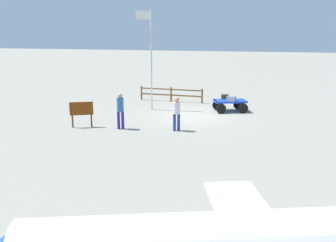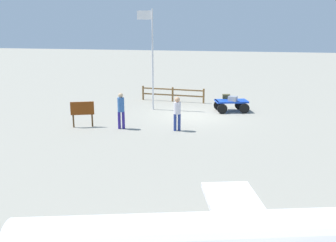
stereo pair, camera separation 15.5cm
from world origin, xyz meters
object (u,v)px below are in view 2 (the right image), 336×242
(luggage_cart, at_px, (231,104))
(flagpole, at_px, (151,53))
(suitcase_maroon, at_px, (226,97))
(signboard, at_px, (82,110))
(worker_trailing, at_px, (177,111))
(suitcase_grey, at_px, (233,99))
(worker_lead, at_px, (121,108))

(luggage_cart, xyz_separation_m, flagpole, (4.69, 0.49, 2.91))
(luggage_cart, height_order, suitcase_maroon, suitcase_maroon)
(signboard, bearing_deg, worker_trailing, -174.91)
(suitcase_grey, bearing_deg, luggage_cart, -67.74)
(flagpole, bearing_deg, luggage_cart, -174.06)
(signboard, bearing_deg, suitcase_maroon, -138.37)
(luggage_cart, height_order, signboard, signboard)
(suitcase_grey, relative_size, suitcase_maroon, 1.09)
(luggage_cart, height_order, suitcase_grey, suitcase_grey)
(luggage_cart, xyz_separation_m, worker_trailing, (2.16, 4.89, 0.49))
(luggage_cart, relative_size, signboard, 1.68)
(suitcase_maroon, height_order, worker_trailing, worker_trailing)
(suitcase_maroon, bearing_deg, signboard, 41.63)
(luggage_cart, distance_m, suitcase_maroon, 0.67)
(flagpole, bearing_deg, suitcase_grey, -177.13)
(suitcase_maroon, xyz_separation_m, worker_lead, (4.55, 5.66, 0.23))
(suitcase_grey, height_order, worker_trailing, worker_trailing)
(worker_lead, distance_m, worker_trailing, 2.73)
(worker_trailing, xyz_separation_m, flagpole, (2.52, -4.40, 2.41))
(suitcase_grey, xyz_separation_m, signboard, (6.95, 5.06, 0.03))
(flagpole, bearing_deg, worker_trailing, 119.83)
(worker_trailing, distance_m, flagpole, 5.62)
(suitcase_maroon, bearing_deg, worker_lead, 51.19)
(suitcase_grey, height_order, worker_lead, worker_lead)
(luggage_cart, relative_size, flagpole, 0.37)
(flagpole, bearing_deg, worker_lead, 87.67)
(worker_lead, xyz_separation_m, flagpole, (-0.19, -4.68, 2.35))
(suitcase_maroon, relative_size, signboard, 0.40)
(signboard, bearing_deg, luggage_cart, -142.22)
(suitcase_maroon, bearing_deg, flagpole, 12.63)
(luggage_cart, bearing_deg, signboard, 37.78)
(luggage_cart, bearing_deg, worker_lead, 46.67)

